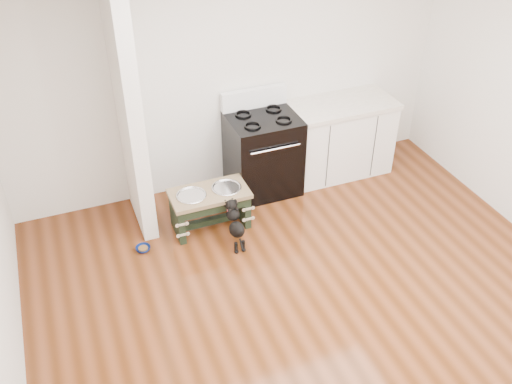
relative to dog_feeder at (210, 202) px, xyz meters
name	(u,v)px	position (x,y,z in m)	size (l,w,h in m)	color
ground	(329,324)	(0.54, -1.69, -0.32)	(5.00, 5.00, 0.00)	#4B240D
room_shell	(345,169)	(0.54, -1.69, 1.30)	(5.00, 5.00, 5.00)	silver
partition_wall	(128,106)	(-0.64, 0.41, 1.03)	(0.15, 0.80, 2.70)	silver
oven_range	(263,153)	(0.79, 0.47, 0.16)	(0.76, 0.69, 1.14)	black
cabinet_run	(339,138)	(1.77, 0.49, 0.14)	(1.24, 0.64, 0.91)	white
dog_feeder	(210,202)	(0.00, 0.00, 0.00)	(0.81, 0.43, 0.46)	black
puppy	(235,223)	(0.14, -0.37, -0.05)	(0.14, 0.42, 0.49)	black
floor_bowl	(143,249)	(-0.76, -0.13, -0.29)	(0.16, 0.16, 0.05)	navy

